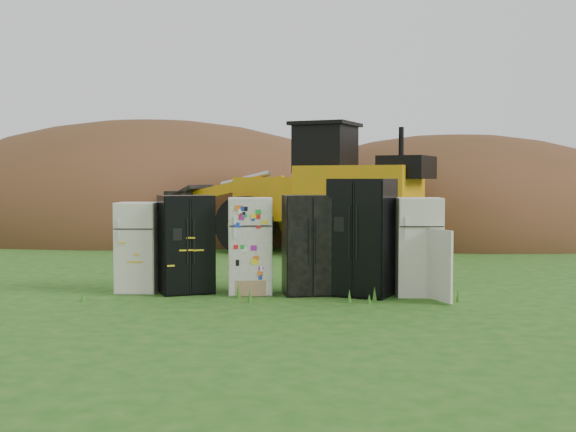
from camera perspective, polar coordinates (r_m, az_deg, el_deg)
name	(u,v)px	position (r m, az deg, el deg)	size (l,w,h in m)	color
ground	(282,294)	(12.26, -0.51, -6.16)	(120.00, 120.00, 0.00)	#1D4F15
fridge_leftmost	(138,247)	(12.63, -11.78, -2.43)	(0.68, 0.65, 1.54)	silver
fridge_black_side	(186,244)	(12.39, -8.06, -2.22)	(0.87, 0.68, 1.66)	black
fridge_sticker	(250,246)	(12.22, -3.00, -2.35)	(0.72, 0.67, 1.63)	silver
fridge_dark_mid	(309,245)	(12.13, 1.69, -2.29)	(0.85, 0.69, 1.67)	black
fridge_black_right	(362,237)	(12.08, 5.88, -1.66)	(0.97, 0.81, 1.95)	black
fridge_open_door	(418,247)	(12.22, 10.24, -2.39)	(0.74, 0.68, 1.63)	silver
wheel_loader	(296,187)	(19.36, 0.61, 2.27)	(7.05, 2.86, 3.41)	orange
dirt_mound_right	(454,237)	(24.53, 12.97, -1.64)	(14.63, 10.73, 6.79)	#483017
dirt_mound_left	(151,232)	(26.78, -10.79, -1.23)	(18.27, 13.70, 8.11)	#483017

